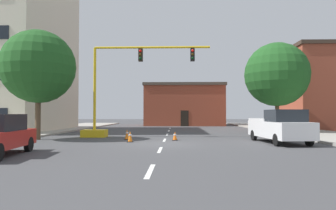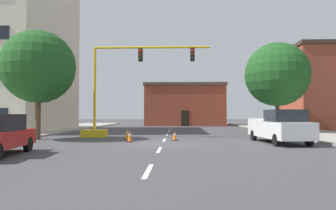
# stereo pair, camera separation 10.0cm
# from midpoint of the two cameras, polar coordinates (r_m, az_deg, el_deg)

# --- Properties ---
(ground_plane) EXTENTS (160.00, 160.00, 0.00)m
(ground_plane) POSITION_cam_midpoint_polar(r_m,az_deg,el_deg) (18.09, -0.89, -7.19)
(ground_plane) COLOR #424244
(sidewalk_left) EXTENTS (6.00, 56.00, 0.14)m
(sidewalk_left) POSITION_cam_midpoint_polar(r_m,az_deg,el_deg) (29.20, -25.14, -4.77)
(sidewalk_left) COLOR #9E998E
(sidewalk_left) RESTS_ON ground_plane
(sidewalk_right) EXTENTS (6.00, 56.00, 0.14)m
(sidewalk_right) POSITION_cam_midpoint_polar(r_m,az_deg,el_deg) (28.45, 25.79, -4.85)
(sidewalk_right) COLOR #9E998E
(sidewalk_right) RESTS_ON ground_plane
(lane_stripe_seg_1) EXTENTS (0.16, 2.40, 0.01)m
(lane_stripe_seg_1) POSITION_cam_midpoint_polar(r_m,az_deg,el_deg) (9.68, -3.39, -12.06)
(lane_stripe_seg_1) COLOR silver
(lane_stripe_seg_1) RESTS_ON ground_plane
(lane_stripe_seg_2) EXTENTS (0.16, 2.40, 0.01)m
(lane_stripe_seg_2) POSITION_cam_midpoint_polar(r_m,az_deg,el_deg) (15.11, -1.45, -8.28)
(lane_stripe_seg_2) COLOR silver
(lane_stripe_seg_2) RESTS_ON ground_plane
(lane_stripe_seg_3) EXTENTS (0.16, 2.40, 0.01)m
(lane_stripe_seg_3) POSITION_cam_midpoint_polar(r_m,az_deg,el_deg) (20.57, -0.55, -6.50)
(lane_stripe_seg_3) COLOR silver
(lane_stripe_seg_3) RESTS_ON ground_plane
(lane_stripe_seg_4) EXTENTS (0.16, 2.40, 0.01)m
(lane_stripe_seg_4) POSITION_cam_midpoint_polar(r_m,az_deg,el_deg) (26.05, -0.03, -5.47)
(lane_stripe_seg_4) COLOR silver
(lane_stripe_seg_4) RESTS_ON ground_plane
(lane_stripe_seg_5) EXTENTS (0.16, 2.40, 0.01)m
(lane_stripe_seg_5) POSITION_cam_midpoint_polar(r_m,az_deg,el_deg) (31.54, 0.30, -4.80)
(lane_stripe_seg_5) COLOR silver
(lane_stripe_seg_5) RESTS_ON ground_plane
(lane_stripe_seg_6) EXTENTS (0.16, 2.40, 0.01)m
(lane_stripe_seg_6) POSITION_cam_midpoint_polar(r_m,az_deg,el_deg) (37.03, 0.54, -4.32)
(lane_stripe_seg_6) COLOR silver
(lane_stripe_seg_6) RESTS_ON ground_plane
(building_brick_center) EXTENTS (11.81, 9.02, 6.17)m
(building_brick_center) POSITION_cam_midpoint_polar(r_m,az_deg,el_deg) (47.33, 3.13, 0.01)
(building_brick_center) COLOR brown
(building_brick_center) RESTS_ON ground_plane
(traffic_signal_gantry) EXTENTS (9.58, 1.20, 6.83)m
(traffic_signal_gantry) POSITION_cam_midpoint_polar(r_m,az_deg,el_deg) (23.55, -10.37, -0.33)
(traffic_signal_gantry) COLOR yellow
(traffic_signal_gantry) RESTS_ON ground_plane
(tree_right_mid) EXTENTS (5.81, 5.81, 8.24)m
(tree_right_mid) POSITION_cam_midpoint_polar(r_m,az_deg,el_deg) (29.94, 19.61, 5.33)
(tree_right_mid) COLOR #4C3823
(tree_right_mid) RESTS_ON ground_plane
(tree_left_near) EXTENTS (4.97, 4.97, 7.44)m
(tree_left_near) POSITION_cam_midpoint_polar(r_m,az_deg,el_deg) (22.91, -22.72, 6.51)
(tree_left_near) COLOR brown
(tree_left_near) RESTS_ON ground_plane
(pickup_truck_white) EXTENTS (2.48, 5.56, 1.99)m
(pickup_truck_white) POSITION_cam_midpoint_polar(r_m,az_deg,el_deg) (19.62, 19.99, -3.80)
(pickup_truck_white) COLOR white
(pickup_truck_white) RESTS_ON ground_plane
(traffic_cone_roadside_a) EXTENTS (0.36, 0.36, 0.70)m
(traffic_cone_roadside_a) POSITION_cam_midpoint_polar(r_m,az_deg,el_deg) (19.31, -6.94, -5.81)
(traffic_cone_roadside_a) COLOR black
(traffic_cone_roadside_a) RESTS_ON ground_plane
(traffic_cone_roadside_b) EXTENTS (0.36, 0.36, 0.59)m
(traffic_cone_roadside_b) POSITION_cam_midpoint_polar(r_m,az_deg,el_deg) (20.35, 1.38, -5.75)
(traffic_cone_roadside_b) COLOR black
(traffic_cone_roadside_b) RESTS_ON ground_plane
(traffic_cone_roadside_c) EXTENTS (0.36, 0.36, 0.71)m
(traffic_cone_roadside_c) POSITION_cam_midpoint_polar(r_m,az_deg,el_deg) (21.16, -7.49, -5.41)
(traffic_cone_roadside_c) COLOR black
(traffic_cone_roadside_c) RESTS_ON ground_plane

